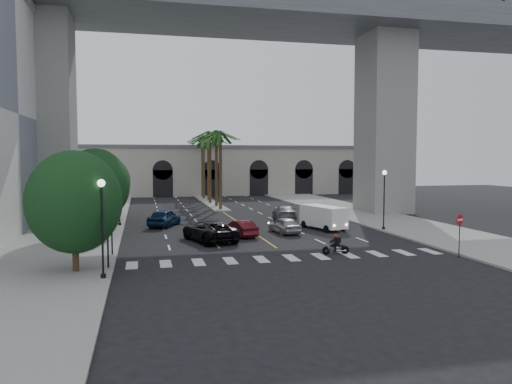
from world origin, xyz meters
name	(u,v)px	position (x,y,z in m)	size (l,w,h in m)	color
ground	(285,253)	(0.00, 0.00, 0.00)	(140.00, 140.00, 0.00)	black
sidewalk_left	(78,229)	(-15.00, 15.00, 0.07)	(8.00, 100.00, 0.15)	gray
sidewalk_right	(383,219)	(15.00, 15.00, 0.07)	(8.00, 100.00, 0.15)	gray
median	(210,202)	(0.00, 38.00, 0.10)	(2.00, 24.00, 0.20)	gray
pier_building	(197,170)	(0.00, 55.00, 4.27)	(71.00, 10.50, 8.50)	#BBB5A8
bridge	(259,47)	(3.42, 22.00, 18.51)	(75.00, 13.00, 26.00)	gray
palm_a	(220,136)	(0.00, 28.00, 9.10)	(3.20, 3.20, 10.30)	#47331E
palm_b	(216,135)	(0.10, 32.00, 9.37)	(3.20, 3.20, 10.60)	#47331E
palm_c	(210,139)	(-0.20, 36.00, 8.91)	(3.20, 3.20, 10.10)	#47331E
palm_d	(208,135)	(0.15, 40.00, 9.65)	(3.20, 3.20, 10.90)	#47331E
palm_e	(203,139)	(-0.10, 44.00, 9.19)	(3.20, 3.20, 10.40)	#47331E
palm_f	(202,139)	(0.20, 48.00, 9.46)	(3.20, 3.20, 10.70)	#47331E
street_tree_near	(74,202)	(-13.00, -3.00, 4.02)	(5.20, 5.20, 6.89)	#382616
street_tree_mid	(95,186)	(-13.00, 10.00, 4.21)	(5.44, 5.44, 7.21)	#382616
street_tree_far	(106,182)	(-13.00, 22.00, 3.90)	(5.04, 5.04, 6.68)	#382616
lamp_post_left_near	(102,220)	(-11.40, -5.00, 3.22)	(0.40, 0.40, 5.35)	black
lamp_post_left_far	(119,192)	(-11.40, 16.00, 3.22)	(0.40, 0.40, 5.35)	black
lamp_post_right	(384,194)	(11.40, 8.00, 3.22)	(0.40, 0.40, 5.35)	black
traffic_signal_near	(107,227)	(-11.30, -2.50, 2.51)	(0.25, 0.18, 3.65)	black
traffic_signal_far	(112,219)	(-11.30, 1.50, 2.51)	(0.25, 0.18, 3.65)	black
motorcycle_rider	(336,245)	(3.30, -1.03, 0.61)	(1.87, 0.50, 1.34)	black
car_a	(285,225)	(2.51, 8.68, 0.70)	(1.64, 4.09, 1.39)	#9E9EA3
car_b	(240,228)	(-1.50, 7.86, 0.67)	(1.41, 4.04, 1.33)	#531017
car_c	(209,231)	(-4.31, 6.01, 0.82)	(2.71, 5.88, 1.63)	black
car_d	(284,213)	(5.01, 17.33, 0.75)	(2.10, 5.16, 1.50)	slate
car_e	(164,218)	(-7.34, 15.27, 0.82)	(1.95, 4.84, 1.65)	#0F2648
cargo_van	(323,216)	(6.53, 10.02, 1.17)	(3.07, 5.26, 2.11)	white
pedestrian_a	(105,230)	(-12.05, 6.26, 1.13)	(0.72, 0.47, 1.96)	black
pedestrian_b	(62,229)	(-15.35, 8.00, 1.04)	(0.86, 0.67, 1.78)	black
do_not_enter_sign	(460,226)	(10.66, -3.78, 2.03)	(0.65, 0.28, 2.80)	black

